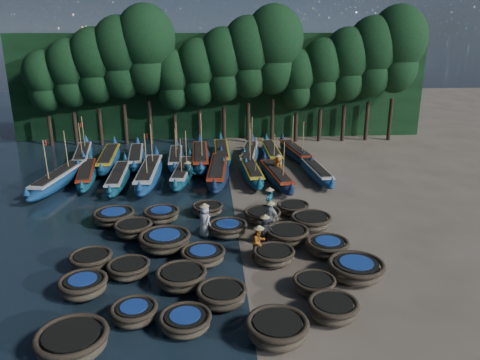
{
  "coord_description": "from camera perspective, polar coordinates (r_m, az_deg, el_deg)",
  "views": [
    {
      "loc": [
        -1.49,
        -23.7,
        10.43
      ],
      "look_at": [
        0.5,
        4.31,
        1.3
      ],
      "focal_mm": 35.0,
      "sensor_mm": 36.0,
      "label": 1
    }
  ],
  "objects": [
    {
      "name": "long_boat_8",
      "position": [
        34.41,
        9.29,
        0.98
      ],
      "size": [
        1.77,
        7.34,
        1.29
      ],
      "rotation": [
        0.0,
        0.0,
        0.07
      ],
      "color": "navy",
      "rests_on": "ground"
    },
    {
      "name": "long_boat_0",
      "position": [
        34.39,
        -21.18,
        0.13
      ],
      "size": [
        2.94,
        8.6,
        3.7
      ],
      "rotation": [
        0.0,
        0.0,
        -0.17
      ],
      "color": "navy",
      "rests_on": "ground"
    },
    {
      "name": "coracle_10",
      "position": [
        22.5,
        -17.7,
        -9.3
      ],
      "size": [
        2.21,
        2.21,
        0.75
      ],
      "rotation": [
        0.0,
        0.0,
        -0.28
      ],
      "color": "brown",
      "rests_on": "ground"
    },
    {
      "name": "coracle_1",
      "position": [
        18.42,
        -12.76,
        -15.5
      ],
      "size": [
        2.12,
        2.12,
        0.69
      ],
      "rotation": [
        0.0,
        0.0,
        0.38
      ],
      "color": "brown",
      "rests_on": "ground"
    },
    {
      "name": "coracle_6",
      "position": [
        20.21,
        -7.15,
        -11.73
      ],
      "size": [
        2.18,
        2.18,
        0.79
      ],
      "rotation": [
        0.0,
        0.0,
        -0.09
      ],
      "color": "brown",
      "rests_on": "ground"
    },
    {
      "name": "tree_14",
      "position": [
        47.18,
        18.61,
        14.98
      ],
      "size": [
        5.34,
        5.34,
        12.58
      ],
      "color": "black",
      "rests_on": "ground"
    },
    {
      "name": "coracle_18",
      "position": [
        23.99,
        5.77,
        -6.67
      ],
      "size": [
        2.23,
        2.23,
        0.78
      ],
      "rotation": [
        0.0,
        0.0,
        0.04
      ],
      "color": "brown",
      "rests_on": "ground"
    },
    {
      "name": "coracle_7",
      "position": [
        18.95,
        -2.23,
        -13.84
      ],
      "size": [
        2.46,
        2.46,
        0.75
      ],
      "rotation": [
        0.0,
        0.0,
        -0.42
      ],
      "color": "brown",
      "rests_on": "ground"
    },
    {
      "name": "tree_2",
      "position": [
        44.92,
        -17.28,
        13.26
      ],
      "size": [
        4.51,
        4.51,
        10.63
      ],
      "color": "black",
      "rests_on": "ground"
    },
    {
      "name": "coracle_21",
      "position": [
        26.74,
        -9.56,
        -4.2
      ],
      "size": [
        2.4,
        2.4,
        0.75
      ],
      "rotation": [
        0.0,
        0.0,
        -0.32
      ],
      "color": "brown",
      "rests_on": "ground"
    },
    {
      "name": "long_boat_9",
      "position": [
        40.0,
        -18.61,
        2.79
      ],
      "size": [
        2.79,
        8.36,
        3.6
      ],
      "rotation": [
        0.0,
        0.0,
        0.16
      ],
      "color": "navy",
      "rests_on": "ground"
    },
    {
      "name": "tree_7",
      "position": [
        43.84,
        -2.04,
        13.94
      ],
      "size": [
        4.51,
        4.51,
        10.63
      ],
      "color": "black",
      "rests_on": "ground"
    },
    {
      "name": "fisherman_2",
      "position": [
        22.35,
        2.3,
        -7.43
      ],
      "size": [
        0.95,
        0.91,
        1.75
      ],
      "rotation": [
        0.0,
        0.0,
        0.61
      ],
      "color": "#C16219",
      "rests_on": "ground"
    },
    {
      "name": "long_boat_10",
      "position": [
        38.48,
        -15.7,
        2.5
      ],
      "size": [
        2.07,
        8.69,
        1.53
      ],
      "rotation": [
        0.0,
        0.0,
        0.07
      ],
      "color": "navy",
      "rests_on": "ground"
    },
    {
      "name": "coracle_5",
      "position": [
        20.51,
        -18.55,
        -12.13
      ],
      "size": [
        2.28,
        2.28,
        0.78
      ],
      "rotation": [
        0.0,
        0.0,
        0.29
      ],
      "color": "brown",
      "rests_on": "ground"
    },
    {
      "name": "tree_5",
      "position": [
        44.03,
        -8.15,
        12.02
      ],
      "size": [
        3.68,
        3.68,
        8.68
      ],
      "color": "black",
      "rests_on": "ground"
    },
    {
      "name": "coracle_15",
      "position": [
        25.15,
        -12.87,
        -5.82
      ],
      "size": [
        2.06,
        2.06,
        0.8
      ],
      "rotation": [
        0.0,
        0.0,
        -0.13
      ],
      "color": "brown",
      "rests_on": "ground"
    },
    {
      "name": "ground",
      "position": [
        25.94,
        -0.43,
        -5.7
      ],
      "size": [
        120.0,
        120.0,
        0.0
      ],
      "primitive_type": "plane",
      "color": "gray",
      "rests_on": "ground"
    },
    {
      "name": "coracle_23",
      "position": [
        26.42,
        2.75,
        -4.34
      ],
      "size": [
        2.11,
        2.11,
        0.69
      ],
      "rotation": [
        0.0,
        0.0,
        0.05
      ],
      "color": "brown",
      "rests_on": "ground"
    },
    {
      "name": "fisherman_4",
      "position": [
        24.92,
        3.71,
        -4.46
      ],
      "size": [
        1.02,
        0.99,
        1.92
      ],
      "rotation": [
        0.0,
        0.0,
        5.53
      ],
      "color": "silver",
      "rests_on": "ground"
    },
    {
      "name": "tree_1",
      "position": [
        45.53,
        -20.08,
        12.19
      ],
      "size": [
        4.09,
        4.09,
        9.65
      ],
      "color": "black",
      "rests_on": "ground"
    },
    {
      "name": "long_boat_7",
      "position": [
        32.97,
        4.45,
        0.48
      ],
      "size": [
        2.19,
        7.78,
        3.32
      ],
      "rotation": [
        0.0,
        0.0,
        0.11
      ],
      "color": "#0F1F3A",
      "rests_on": "ground"
    },
    {
      "name": "fisherman_0",
      "position": [
        24.48,
        -4.33,
        -4.86
      ],
      "size": [
        0.97,
        1.02,
        1.96
      ],
      "rotation": [
        0.0,
        0.0,
        2.23
      ],
      "color": "silver",
      "rests_on": "ground"
    },
    {
      "name": "long_boat_1",
      "position": [
        35.02,
        -18.19,
        0.65
      ],
      "size": [
        2.49,
        7.64,
        1.36
      ],
      "rotation": [
        0.0,
        0.0,
        0.15
      ],
      "color": "#0F4A5A",
      "rests_on": "ground"
    },
    {
      "name": "fisherman_5",
      "position": [
        32.85,
        -6.37,
        0.9
      ],
      "size": [
        1.26,
        1.44,
        1.78
      ],
      "rotation": [
        0.0,
        0.0,
        2.23
      ],
      "color": "#175061",
      "rests_on": "ground"
    },
    {
      "name": "coracle_9",
      "position": [
        21.28,
        13.95,
        -10.49
      ],
      "size": [
        3.01,
        3.01,
        0.81
      ],
      "rotation": [
        0.0,
        0.0,
        -0.37
      ],
      "color": "brown",
      "rests_on": "ground"
    },
    {
      "name": "long_boat_16",
      "position": [
        39.11,
        3.87,
        3.32
      ],
      "size": [
        1.43,
        8.04,
        1.41
      ],
      "rotation": [
        0.0,
        0.0,
        -0.0
      ],
      "color": "#0F4A5A",
      "rests_on": "ground"
    },
    {
      "name": "tree_4",
      "position": [
        44.06,
        -11.4,
        15.39
      ],
      "size": [
        5.34,
        5.34,
        12.58
      ],
      "color": "black",
      "rests_on": "ground"
    },
    {
      "name": "coracle_11",
      "position": [
        21.41,
        -13.42,
        -10.49
      ],
      "size": [
        1.89,
        1.89,
        0.68
      ],
      "rotation": [
        0.0,
        0.0,
        -0.07
      ],
      "color": "brown",
      "rests_on": "ground"
    },
    {
      "name": "long_boat_4",
      "position": [
        33.93,
        -6.92,
        0.92
      ],
      "size": [
        2.1,
        7.93,
        3.38
      ],
      "rotation": [
        0.0,
        0.0,
        -0.09
      ],
      "color": "#0F4A5A",
      "rests_on": "ground"
    },
    {
      "name": "fisherman_1",
      "position": [
        27.0,
        3.6,
        -2.59
      ],
      "size": [
        0.73,
        0.71,
        1.89
      ],
      "rotation": [
        0.0,
        0.0,
        3.87
      ],
      "color": "#175061",
      "rests_on": "ground"
    },
    {
      "name": "coracle_13",
      "position": [
        22.04,
        4.13,
        -9.14
      ],
      "size": [
        1.99,
        1.99,
        0.68
      ],
      "rotation": [
        0.0,
        0.0,
        -0.03
      ],
      "color": "brown",
      "rests_on": "ground"
    },
    {
      "name": "coracle_16",
      "position": [
        23.46,
        -9.15,
        -7.32
      ],
      "size": [
        2.94,
        2.94,
        0.84
      ],
      "rotation": [
        0.0,
        0.0,
        0.26
      ],
      "color": "brown",
      "rests_on": "ground"
    },
    {
      "name": "coracle_0",
      "position": [
        17.44,
        -19.77,
        -18.03
      ],
      "size": [
        2.47,
        2.47,
        0.82
      ],
      "rotation": [
        0.0,
        0.0,
        -0.06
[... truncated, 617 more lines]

